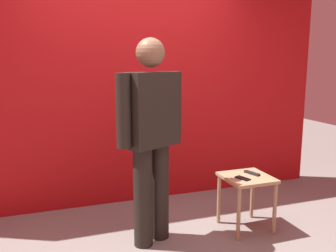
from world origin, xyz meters
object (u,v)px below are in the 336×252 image
(standing_person, at_px, (151,132))
(cell_phone, at_px, (243,178))
(side_table, at_px, (247,186))
(tv_remote, at_px, (252,173))

(standing_person, distance_m, cell_phone, 0.98)
(side_table, xyz_separation_m, tv_remote, (0.08, 0.04, 0.11))
(cell_phone, height_order, tv_remote, tv_remote)
(side_table, bearing_deg, cell_phone, -146.51)
(cell_phone, bearing_deg, standing_person, 153.32)
(standing_person, relative_size, cell_phone, 12.56)
(standing_person, xyz_separation_m, tv_remote, (1.01, -0.03, -0.47))
(tv_remote, bearing_deg, side_table, -171.91)
(side_table, relative_size, cell_phone, 3.69)
(standing_person, relative_size, tv_remote, 10.64)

